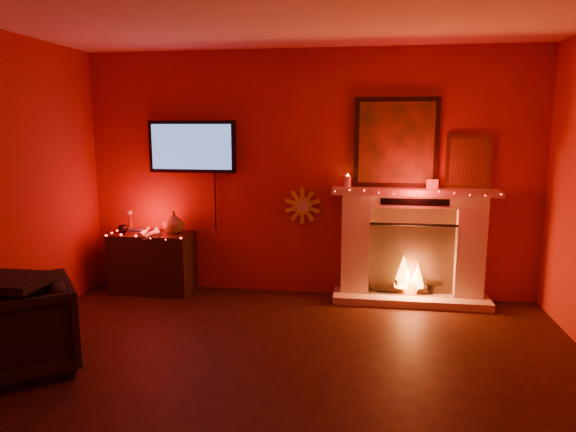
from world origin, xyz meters
name	(u,v)px	position (x,y,z in m)	size (l,w,h in m)	color
room	(263,210)	(0.00, 0.00, 1.35)	(5.00, 5.00, 5.00)	black
fireplace	(411,235)	(1.14, 2.39, 0.72)	(1.72, 0.40, 2.18)	beige
tv	(192,147)	(-1.30, 2.45, 1.65)	(1.00, 0.07, 1.24)	black
sunburst_clock	(302,206)	(-0.05, 2.48, 1.00)	(0.40, 0.03, 0.40)	gold
console_table	(153,260)	(-1.74, 2.26, 0.38)	(0.90, 0.59, 0.93)	black
armchair	(18,328)	(-1.95, 0.22, 0.36)	(0.76, 0.78, 0.71)	black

